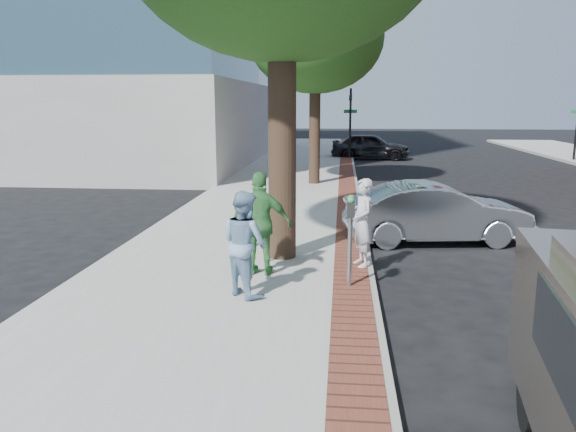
# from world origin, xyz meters

# --- Properties ---
(ground) EXTENTS (120.00, 120.00, 0.00)m
(ground) POSITION_xyz_m (0.00, 0.00, 0.00)
(ground) COLOR black
(ground) RESTS_ON ground
(sidewalk) EXTENTS (5.00, 60.00, 0.15)m
(sidewalk) POSITION_xyz_m (-1.50, 8.00, 0.07)
(sidewalk) COLOR #9E9991
(sidewalk) RESTS_ON ground
(brick_strip) EXTENTS (0.60, 60.00, 0.01)m
(brick_strip) POSITION_xyz_m (0.70, 8.00, 0.15)
(brick_strip) COLOR brown
(brick_strip) RESTS_ON sidewalk
(curb) EXTENTS (0.10, 60.00, 0.15)m
(curb) POSITION_xyz_m (1.05, 8.00, 0.07)
(curb) COLOR gray
(curb) RESTS_ON ground
(office_base) EXTENTS (18.20, 22.20, 4.00)m
(office_base) POSITION_xyz_m (-13.00, 22.00, 2.00)
(office_base) COLOR gray
(office_base) RESTS_ON ground
(signal_near) EXTENTS (0.70, 0.15, 3.80)m
(signal_near) POSITION_xyz_m (0.90, 22.00, 2.25)
(signal_near) COLOR black
(signal_near) RESTS_ON ground
(tree_far) EXTENTS (4.80, 4.80, 7.14)m
(tree_far) POSITION_xyz_m (-0.50, 12.00, 5.30)
(tree_far) COLOR black
(tree_far) RESTS_ON sidewalk
(parking_meter) EXTENTS (0.12, 0.32, 1.47)m
(parking_meter) POSITION_xyz_m (0.66, 0.22, 1.21)
(parking_meter) COLOR gray
(parking_meter) RESTS_ON sidewalk
(person_gray) EXTENTS (0.55, 0.67, 1.59)m
(person_gray) POSITION_xyz_m (0.89, 1.41, 0.95)
(person_gray) COLOR silver
(person_gray) RESTS_ON sidewalk
(person_officer) EXTENTS (0.99, 0.98, 1.62)m
(person_officer) POSITION_xyz_m (-0.94, -0.31, 0.96)
(person_officer) COLOR #7CA1C0
(person_officer) RESTS_ON sidewalk
(person_green) EXTENTS (1.06, 0.48, 1.77)m
(person_green) POSITION_xyz_m (-0.84, 0.75, 1.04)
(person_green) COLOR #3D8842
(person_green) RESTS_ON sidewalk
(sedan_silver) EXTENTS (4.16, 1.93, 1.32)m
(sedan_silver) POSITION_xyz_m (2.60, 3.94, 0.66)
(sedan_silver) COLOR #BBBEC3
(sedan_silver) RESTS_ON ground
(bg_car) EXTENTS (4.35, 2.07, 1.44)m
(bg_car) POSITION_xyz_m (2.04, 22.70, 0.72)
(bg_car) COLOR black
(bg_car) RESTS_ON ground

